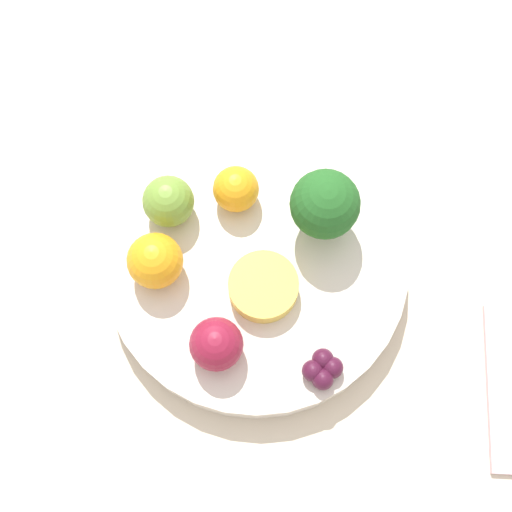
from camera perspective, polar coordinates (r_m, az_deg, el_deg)
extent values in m
plane|color=gray|center=(0.67, 0.00, -1.62)|extent=(6.00, 6.00, 0.00)
cube|color=beige|center=(0.66, 0.00, -1.37)|extent=(1.20, 1.20, 0.02)
cylinder|color=silver|center=(0.63, 0.00, -0.71)|extent=(0.27, 0.27, 0.03)
cylinder|color=#8CB76B|center=(0.62, 5.26, 3.04)|extent=(0.02, 0.02, 0.02)
sphere|color=#236023|center=(0.59, 5.53, 4.15)|extent=(0.06, 0.06, 0.06)
sphere|color=olive|center=(0.62, -7.04, 4.36)|extent=(0.05, 0.05, 0.05)
sphere|color=maroon|center=(0.58, -3.21, -7.06)|extent=(0.04, 0.04, 0.04)
sphere|color=orange|center=(0.60, -8.09, -0.38)|extent=(0.05, 0.05, 0.05)
sphere|color=orange|center=(0.62, -1.64, 5.37)|extent=(0.04, 0.04, 0.04)
sphere|color=#47142D|center=(0.59, 5.35, -8.22)|extent=(0.02, 0.02, 0.02)
sphere|color=#47142D|center=(0.59, 4.55, -9.14)|extent=(0.02, 0.02, 0.02)
sphere|color=#47142D|center=(0.59, 5.34, -9.79)|extent=(0.02, 0.02, 0.02)
sphere|color=#47142D|center=(0.59, 6.12, -8.87)|extent=(0.02, 0.02, 0.02)
cylinder|color=#F4CC4C|center=(0.60, 0.58, -2.48)|extent=(0.06, 0.06, 0.02)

